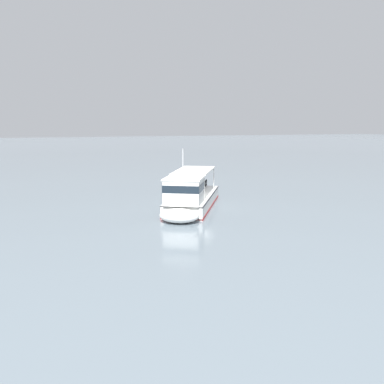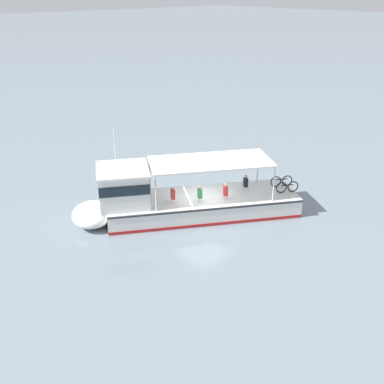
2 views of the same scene
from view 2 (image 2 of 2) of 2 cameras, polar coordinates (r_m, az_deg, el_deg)
name	(u,v)px [view 2 (image 2 of 2)]	position (r m, az deg, el deg)	size (l,w,h in m)	color
ground_plane	(204,216)	(26.45, 1.54, -2.93)	(400.00, 400.00, 0.00)	gray
ferry_main	(174,200)	(26.00, -2.20, -0.95)	(9.06, 12.54, 5.32)	white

